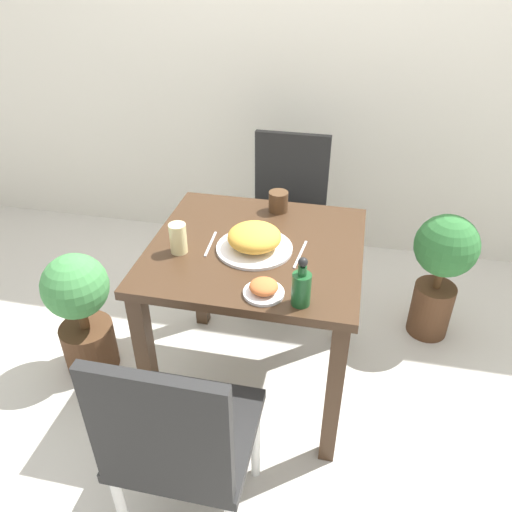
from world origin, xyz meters
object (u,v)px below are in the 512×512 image
object	(u,v)px
food_plate	(255,239)
chair_far	(287,210)
juice_glass	(178,238)
potted_plant_right	(441,266)
side_plate	(264,289)
drink_cup	(278,201)
sauce_bottle	(301,287)
potted_plant_left	(81,309)
chair_near	(179,440)

from	to	relation	value
food_plate	chair_far	bearing A→B (deg)	89.31
juice_glass	potted_plant_right	size ratio (longest dim) A/B	0.18
side_plate	chair_far	bearing A→B (deg)	94.31
food_plate	potted_plant_right	bearing A→B (deg)	33.93
chair_far	drink_cup	world-z (taller)	chair_far
chair_far	drink_cup	bearing A→B (deg)	-86.98
sauce_bottle	potted_plant_left	xyz separation A→B (m)	(-1.01, 0.24, -0.47)
chair_far	juice_glass	bearing A→B (deg)	-108.57
food_plate	sauce_bottle	distance (m)	0.36
drink_cup	sauce_bottle	size ratio (longest dim) A/B	0.49
chair_far	food_plate	size ratio (longest dim) A/B	3.02
chair_near	potted_plant_left	world-z (taller)	chair_near
potted_plant_left	potted_plant_right	bearing A→B (deg)	20.29
food_plate	sauce_bottle	bearing A→B (deg)	-53.22
chair_far	juice_glass	distance (m)	0.96
side_plate	juice_glass	bearing A→B (deg)	152.30
drink_cup	sauce_bottle	bearing A→B (deg)	-73.51
drink_cup	potted_plant_right	distance (m)	0.89
chair_far	sauce_bottle	distance (m)	1.14
potted_plant_left	food_plate	bearing A→B (deg)	3.48
sauce_bottle	potted_plant_right	xyz separation A→B (m)	(0.59, 0.83, -0.40)
sauce_bottle	potted_plant_left	bearing A→B (deg)	166.49
chair_far	side_plate	size ratio (longest dim) A/B	6.32
side_plate	juice_glass	distance (m)	0.42
chair_near	sauce_bottle	bearing A→B (deg)	-125.16
chair_near	side_plate	world-z (taller)	chair_near
chair_near	potted_plant_left	size ratio (longest dim) A/B	1.44
drink_cup	potted_plant_right	xyz separation A→B (m)	(0.77, 0.21, -0.38)
chair_near	chair_far	distance (m)	1.50
juice_glass	potted_plant_right	world-z (taller)	juice_glass
chair_far	chair_near	bearing A→B (deg)	-93.40
chair_near	drink_cup	bearing A→B (deg)	-96.20
potted_plant_left	chair_near	bearing A→B (deg)	-42.99
juice_glass	sauce_bottle	size ratio (longest dim) A/B	0.66
juice_glass	potted_plant_left	distance (m)	0.69
chair_near	potted_plant_right	bearing A→B (deg)	-125.24
juice_glass	sauce_bottle	world-z (taller)	sauce_bottle
food_plate	drink_cup	world-z (taller)	food_plate
food_plate	juice_glass	distance (m)	0.29
chair_far	drink_cup	size ratio (longest dim) A/B	10.00
potted_plant_right	drink_cup	bearing A→B (deg)	-164.62
side_plate	juice_glass	xyz separation A→B (m)	(-0.37, 0.19, 0.04)
potted_plant_left	chair_far	bearing A→B (deg)	46.18
side_plate	potted_plant_right	world-z (taller)	side_plate
potted_plant_left	potted_plant_right	xyz separation A→B (m)	(1.60, 0.59, 0.07)
chair_far	side_plate	distance (m)	1.09
food_plate	sauce_bottle	xyz separation A→B (m)	(0.22, -0.29, 0.02)
sauce_bottle	potted_plant_left	world-z (taller)	sauce_bottle
chair_far	potted_plant_left	distance (m)	1.17
chair_near	sauce_bottle	world-z (taller)	sauce_bottle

